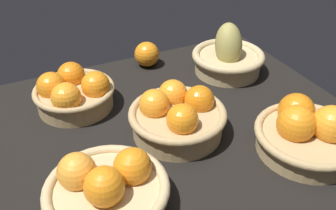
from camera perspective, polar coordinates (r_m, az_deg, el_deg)
The scene contains 7 objects.
market_tray at distance 90.23cm, azimuth 1.54°, elevation -3.43°, with size 84.00×72.00×3.00cm, color black.
basket_near_left_pears at distance 109.13cm, azimuth 9.03°, elevation 7.06°, with size 20.55×20.55×15.74cm.
basket_center at distance 84.03cm, azimuth 1.44°, elevation -1.61°, with size 21.84×21.84×10.47cm.
basket_near_right at distance 95.21cm, azimuth -14.07°, elevation 1.90°, with size 19.86×19.86×9.88cm.
basket_far_left at distance 84.82cm, azimuth 20.29°, elevation -3.88°, with size 22.43×22.43×10.89cm.
basket_far_right at distance 68.80cm, azimuth -9.25°, elevation -12.45°, with size 22.32×22.32×10.68cm.
loose_orange_front_gap at distance 111.89cm, azimuth -3.22°, elevation 7.66°, with size 7.30×7.30×7.30cm, color orange.
Camera 1 is at (32.67, 63.52, 56.63)cm, focal length 40.38 mm.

